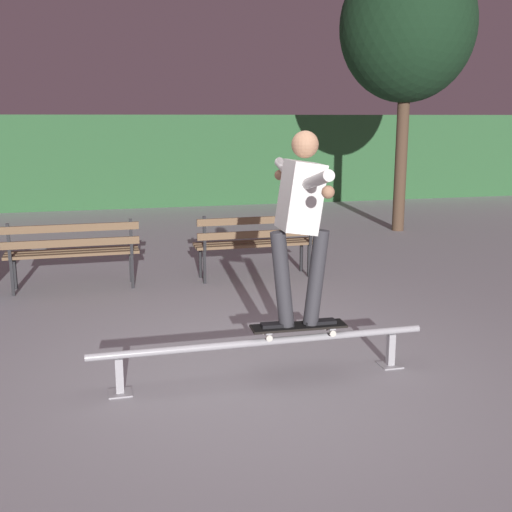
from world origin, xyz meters
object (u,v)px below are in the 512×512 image
skateboarder (301,213)px  park_bench_left_center (256,239)px  grind_rail (262,348)px  park_bench_leftmost (72,248)px  skateboard (299,327)px  tree_far_right (407,28)px

skateboarder → park_bench_left_center: (0.47, 3.20, -0.82)m
grind_rail → park_bench_left_center: park_bench_left_center is taller
grind_rail → park_bench_leftmost: (-1.54, 3.20, 0.27)m
grind_rail → skateboarder: skateboarder is taller
skateboard → skateboarder: skateboarder is taller
grind_rail → skateboard: skateboard is taller
park_bench_leftmost → skateboard: bearing=-60.0°
park_bench_left_center → tree_far_right: (3.50, 2.89, 3.10)m
grind_rail → skateboarder: size_ratio=1.78×
grind_rail → park_bench_left_center: (0.77, 3.20, 0.27)m
skateboarder → park_bench_leftmost: size_ratio=0.97×
park_bench_leftmost → park_bench_left_center: bearing=0.0°
grind_rail → park_bench_left_center: 3.31m
grind_rail → skateboarder: bearing=-0.0°
skateboard → park_bench_left_center: size_ratio=0.49×
park_bench_left_center → skateboarder: bearing=-98.3°
skateboard → skateboarder: size_ratio=0.50×
grind_rail → tree_far_right: bearing=55.0°
skateboard → park_bench_leftmost: park_bench_leftmost is taller
park_bench_leftmost → grind_rail: bearing=-64.3°
park_bench_leftmost → tree_far_right: (5.81, 2.89, 3.10)m
skateboard → skateboarder: bearing=-2.1°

